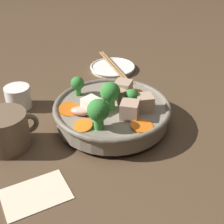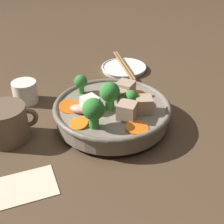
{
  "view_description": "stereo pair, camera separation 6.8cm",
  "coord_description": "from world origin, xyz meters",
  "views": [
    {
      "loc": [
        -0.25,
        -0.52,
        0.4
      ],
      "look_at": [
        0.0,
        0.0,
        0.03
      ],
      "focal_mm": 50.0,
      "sensor_mm": 36.0,
      "label": 1
    },
    {
      "loc": [
        -0.19,
        -0.54,
        0.4
      ],
      "look_at": [
        0.0,
        0.0,
        0.03
      ],
      "focal_mm": 50.0,
      "sensor_mm": 36.0,
      "label": 2
    }
  ],
  "objects": [
    {
      "name": "stirfry_bowl",
      "position": [
        -0.0,
        -0.0,
        0.04
      ],
      "size": [
        0.26,
        0.26,
        0.11
      ],
      "color": "slate",
      "rests_on": "ground_plane"
    },
    {
      "name": "chopsticks_pair",
      "position": [
        0.13,
        0.26,
        0.02
      ],
      "size": [
        0.04,
        0.21,
        0.01
      ],
      "color": "olive",
      "rests_on": "side_saucer"
    },
    {
      "name": "ground_plane",
      "position": [
        0.0,
        0.0,
        0.0
      ],
      "size": [
        3.0,
        3.0,
        0.0
      ],
      "primitive_type": "plane",
      "color": "#4C3826"
    },
    {
      "name": "side_saucer",
      "position": [
        0.13,
        0.26,
        0.01
      ],
      "size": [
        0.13,
        0.13,
        0.01
      ],
      "color": "white",
      "rests_on": "ground_plane"
    },
    {
      "name": "tea_cup",
      "position": [
        -0.17,
        0.17,
        0.03
      ],
      "size": [
        0.06,
        0.06,
        0.05
      ],
      "color": "white",
      "rests_on": "ground_plane"
    },
    {
      "name": "napkin",
      "position": [
        -0.21,
        -0.13,
        0.0
      ],
      "size": [
        0.11,
        0.08,
        0.0
      ],
      "color": "beige",
      "rests_on": "ground_plane"
    },
    {
      "name": "dark_mug",
      "position": [
        -0.22,
        0.02,
        0.04
      ],
      "size": [
        0.11,
        0.09,
        0.08
      ],
      "color": "brown",
      "rests_on": "ground_plane"
    }
  ]
}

